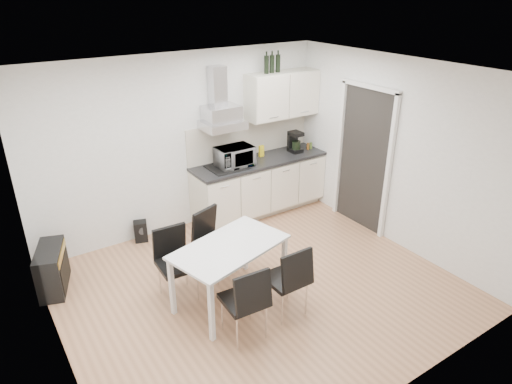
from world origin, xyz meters
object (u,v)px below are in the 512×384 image
Objects in this scene: chair_near_left at (244,301)px; chair_near_right at (286,279)px; guitar_amp at (52,269)px; dining_table at (230,253)px; chair_far_left at (177,266)px; kitchenette at (260,164)px; floor_speaker at (141,231)px; chair_far_right at (217,244)px.

chair_near_left and chair_near_right have the same top height.
chair_near_left reaches higher than guitar_amp.
dining_table is 1.63× the size of chair_near_left.
chair_near_right is at bearing -23.38° from guitar_amp.
chair_far_left is 1.00× the size of chair_near_right.
dining_table is at bearing 76.27° from chair_near_left.
kitchenette is at bearing 25.17° from guitar_amp.
chair_near_right is 2.83m from guitar_amp.
floor_speaker is at bearing 98.10° from chair_near_left.
chair_far_left is at bearing 134.37° from chair_near_right.
floor_speaker is at bearing -87.56° from chair_far_right.
chair_far_right is 2.87× the size of floor_speaker.
chair_far_right is 1.00× the size of chair_near_right.
chair_far_right and chair_near_left have the same top height.
chair_far_left reaches higher than dining_table.
kitchenette is 2.86× the size of chair_near_right.
guitar_amp is at bearing -139.99° from floor_speaker.
guitar_amp is 2.35× the size of floor_speaker.
guitar_amp is (-1.50, 1.97, -0.16)m from chair_near_left.
chair_far_left is 2.87× the size of floor_speaker.
chair_far_left is at bearing 125.88° from dining_table.
dining_table is 1.63× the size of chair_near_right.
kitchenette reaches higher than floor_speaker.
dining_table is at bearing 143.07° from chair_far_left.
kitchenette is 1.93m from chair_far_right.
chair_near_right is at bearing -66.06° from dining_table.
chair_far_left is at bearing -147.00° from kitchenette.
kitchenette reaches higher than guitar_amp.
chair_far_left is (-2.08, -1.35, -0.39)m from kitchenette.
floor_speaker is (-0.51, 1.35, -0.29)m from chair_far_right.
chair_far_right is at bearing -162.17° from chair_far_left.
chair_near_left is at bearing -174.32° from chair_near_right.
chair_near_right reaches higher than dining_table.
chair_far_left and chair_near_right have the same top height.
kitchenette is 3.34m from guitar_amp.
kitchenette is at bearing -159.54° from chair_far_right.
chair_far_left is 0.64m from chair_far_right.
chair_near_right is at bearing -117.83° from kitchenette.
chair_near_right is (-1.19, -2.26, -0.39)m from kitchenette.
chair_far_right is at bearing -141.10° from kitchenette.
dining_table is 4.69× the size of floor_speaker.
chair_near_left is (0.30, -0.97, 0.00)m from chair_far_left.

